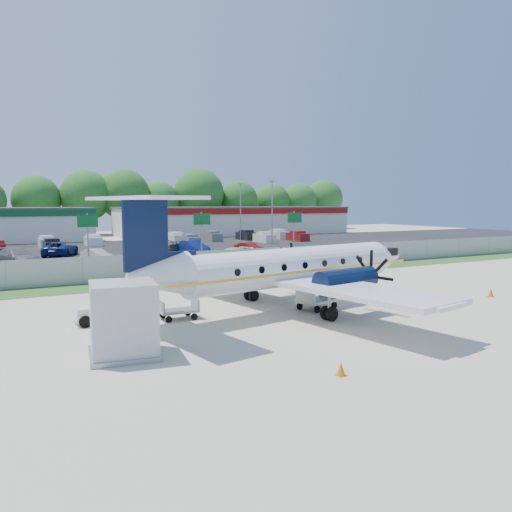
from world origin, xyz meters
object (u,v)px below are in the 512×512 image
baggage_cart_far (317,300)px  service_container (124,322)px  pushback_tug (103,310)px  baggage_cart_near (178,310)px  aircraft (288,267)px

baggage_cart_far → service_container: 12.02m
pushback_tug → baggage_cart_near: size_ratio=1.24×
baggage_cart_near → baggage_cart_far: baggage_cart_far is taller
baggage_cart_far → service_container: service_container is taller
aircraft → pushback_tug: aircraft is taller
pushback_tug → baggage_cart_far: pushback_tug is taller
pushback_tug → service_container: 6.09m
aircraft → service_container: (-10.07, -4.18, -1.04)m
pushback_tug → baggage_cart_near: bearing=-18.7°
aircraft → pushback_tug: 9.98m
baggage_cart_near → baggage_cart_far: (7.56, -1.42, 0.07)m
pushback_tug → baggage_cart_far: (11.07, -2.60, -0.08)m
baggage_cart_near → service_container: size_ratio=0.66×
pushback_tug → baggage_cart_near: 3.71m
aircraft → baggage_cart_near: (-6.14, 0.67, -1.91)m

